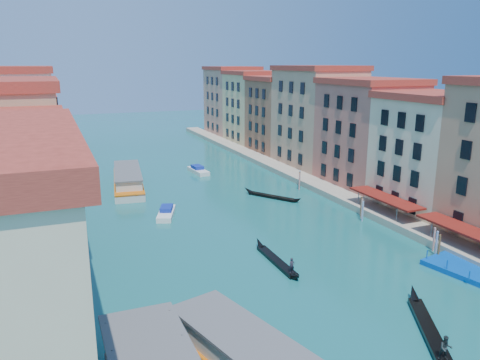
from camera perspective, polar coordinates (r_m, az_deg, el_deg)
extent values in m
cube|color=tan|center=(68.50, -26.14, 1.49)|extent=(12.00, 14.00, 16.50)
cube|color=maroon|center=(67.36, -26.95, 8.77)|extent=(12.80, 14.40, 1.00)
cube|color=beige|center=(83.95, -25.63, 4.84)|extent=(12.00, 18.00, 20.00)
cube|color=maroon|center=(83.17, -26.41, 11.99)|extent=(12.80, 18.40, 1.00)
cube|color=tan|center=(100.94, -25.07, 5.52)|extent=(12.00, 16.00, 17.50)
cube|color=maroon|center=(100.19, -25.63, 10.75)|extent=(12.80, 16.40, 1.00)
cube|color=tan|center=(116.26, -24.78, 6.77)|extent=(12.00, 15.00, 18.50)
cube|color=maroon|center=(115.64, -25.29, 11.55)|extent=(12.80, 15.40, 1.00)
cube|color=beige|center=(132.14, -24.55, 7.63)|extent=(12.00, 17.00, 19.00)
cube|color=maroon|center=(131.61, -25.00, 11.95)|extent=(12.80, 17.40, 1.00)
cube|color=beige|center=(73.05, 22.34, 2.59)|extent=(12.00, 14.00, 16.50)
cube|color=maroon|center=(71.98, 22.99, 9.42)|extent=(12.80, 14.40, 1.00)
cube|color=#B25B4A|center=(84.09, 15.30, 5.05)|extent=(12.00, 16.00, 18.00)
cube|color=maroon|center=(83.21, 15.73, 11.52)|extent=(12.80, 16.40, 1.00)
cube|color=tan|center=(97.88, 9.31, 7.17)|extent=(12.00, 18.00, 20.00)
cube|color=maroon|center=(97.21, 9.56, 13.32)|extent=(12.80, 18.40, 1.00)
cube|color=brown|center=(112.34, 4.90, 7.53)|extent=(12.00, 15.00, 17.50)
cube|color=maroon|center=(111.67, 5.00, 12.25)|extent=(12.80, 15.40, 1.00)
cube|color=tan|center=(126.23, 1.69, 8.52)|extent=(12.00, 16.00, 18.50)
cube|color=maroon|center=(125.66, 1.72, 12.95)|extent=(12.80, 16.40, 1.00)
cube|color=tan|center=(141.38, -1.03, 9.33)|extent=(12.00, 17.00, 19.50)
cube|color=maroon|center=(140.90, -1.05, 13.49)|extent=(12.80, 17.40, 1.00)
cube|color=gray|center=(90.46, 6.70, 0.58)|extent=(4.00, 140.00, 1.00)
cube|color=maroon|center=(58.60, 26.86, -5.89)|extent=(3.20, 15.30, 0.25)
cylinder|color=#5B5C5E|center=(61.33, 22.27, -6.03)|extent=(0.12, 0.12, 3.00)
cube|color=maroon|center=(69.10, 17.28, -2.08)|extent=(3.20, 12.60, 0.25)
cylinder|color=#5B5C5E|center=(65.60, 18.53, -4.41)|extent=(0.12, 0.12, 3.00)
cylinder|color=#5B5C5E|center=(71.83, 14.22, -2.51)|extent=(0.12, 0.12, 3.00)
cylinder|color=#51301C|center=(57.49, 23.08, -7.66)|extent=(0.24, 0.24, 3.20)
cylinder|color=#51301C|center=(58.54, 22.81, -7.24)|extent=(0.24, 0.24, 3.20)
cylinder|color=#51301C|center=(59.60, 22.56, -6.84)|extent=(0.24, 0.24, 3.20)
cylinder|color=#51301C|center=(67.36, 14.72, -3.83)|extent=(0.24, 0.24, 3.20)
cylinder|color=#51301C|center=(68.46, 14.63, -3.53)|extent=(0.24, 0.24, 3.20)
cylinder|color=#51301C|center=(69.57, 14.54, -3.24)|extent=(0.24, 0.24, 3.20)
cylinder|color=#51301C|center=(81.83, 7.24, -0.30)|extent=(0.24, 0.24, 3.20)
cylinder|color=#51301C|center=(82.96, 7.27, -0.11)|extent=(0.24, 0.24, 3.20)
cylinder|color=#51301C|center=(84.09, 7.29, 0.09)|extent=(0.24, 0.24, 3.20)
cube|color=#5B5C5E|center=(32.92, 2.88, -20.06)|extent=(9.18, 18.06, 0.26)
cube|color=silver|center=(85.72, -13.49, -0.39)|extent=(7.30, 21.41, 1.26)
cube|color=silver|center=(85.40, -13.54, 0.50)|extent=(6.25, 17.18, 1.68)
cube|color=#5B5C5E|center=(85.17, -13.58, 1.15)|extent=(6.63, 17.74, 0.26)
cube|color=#D5620C|center=(85.58, -13.51, -0.01)|extent=(7.35, 21.42, 0.26)
cube|color=black|center=(52.59, 4.46, -9.83)|extent=(1.13, 8.54, 0.43)
cone|color=black|center=(56.40, 2.35, -7.69)|extent=(0.87, 1.91, 1.59)
cone|color=black|center=(48.66, 6.95, -11.61)|extent=(0.87, 1.59, 1.40)
imported|color=#26212D|center=(49.26, 6.34, -10.33)|extent=(0.60, 0.40, 1.64)
cube|color=black|center=(43.03, 22.03, -16.63)|extent=(5.89, 9.25, 0.50)
cone|color=black|center=(47.52, 20.40, -12.86)|extent=(1.94, 2.42, 1.85)
imported|color=#222B2C|center=(39.02, 23.78, -18.24)|extent=(1.16, 1.08, 1.90)
cube|color=black|center=(76.72, 3.94, -2.05)|extent=(5.57, 7.63, 0.42)
cone|color=black|center=(79.00, 1.00, -1.27)|extent=(1.76, 2.04, 1.58)
cone|color=black|center=(74.48, 7.07, -2.41)|extent=(1.57, 1.77, 1.39)
cube|color=white|center=(68.41, -8.98, -4.07)|extent=(4.14, 6.79, 0.74)
cube|color=navy|center=(68.65, -8.95, -3.43)|extent=(2.52, 3.18, 0.65)
cube|color=silver|center=(94.20, -5.10, 1.10)|extent=(2.76, 7.07, 0.79)
cube|color=navy|center=(94.49, -5.22, 1.56)|extent=(2.03, 3.10, 0.69)
cube|color=#0146AD|center=(55.83, 25.35, -9.67)|extent=(5.86, 7.62, 0.57)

